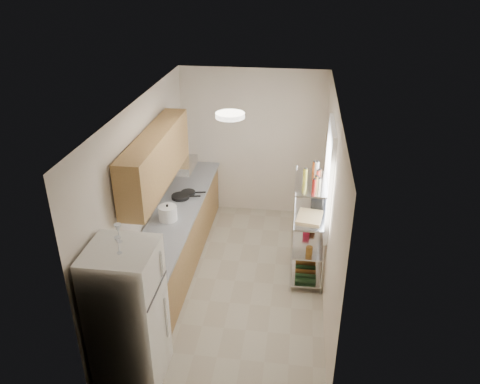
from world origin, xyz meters
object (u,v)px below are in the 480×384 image
Objects in this scene: refrigerator at (128,315)px; frying_pan_large at (180,197)px; cutting_board at (310,217)px; rice_cooker at (168,213)px; espresso_machine at (319,197)px.

refrigerator is 6.03× the size of frying_pan_large.
cutting_board is at bearing -27.01° from frying_pan_large.
cutting_board is at bearing 3.51° from rice_cooker.
rice_cooker is at bearing -156.13° from espresso_machine.
cutting_board reaches higher than frying_pan_large.
espresso_machine is (2.00, 2.34, 0.34)m from refrigerator.
refrigerator reaches higher than cutting_board.
espresso_machine reaches higher than frying_pan_large.
refrigerator is 1.90m from rice_cooker.
espresso_machine reaches higher than cutting_board.
rice_cooker is (-0.08, 1.89, 0.18)m from refrigerator.
rice_cooker is at bearing -176.49° from cutting_board.
frying_pan_large is 2.10m from espresso_machine.
refrigerator reaches higher than rice_cooker.
cutting_board is 1.36× the size of espresso_machine.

